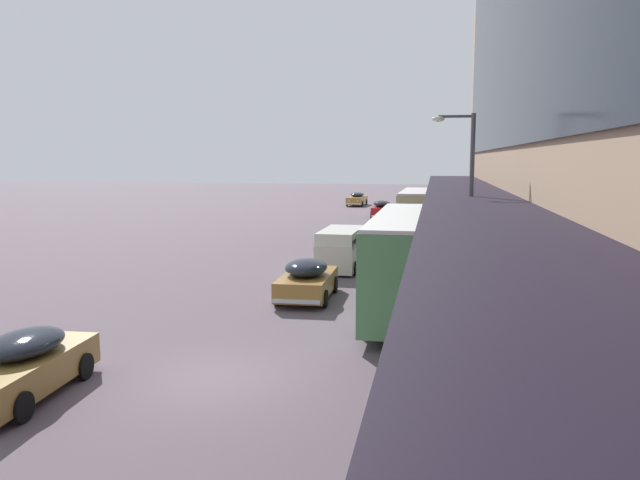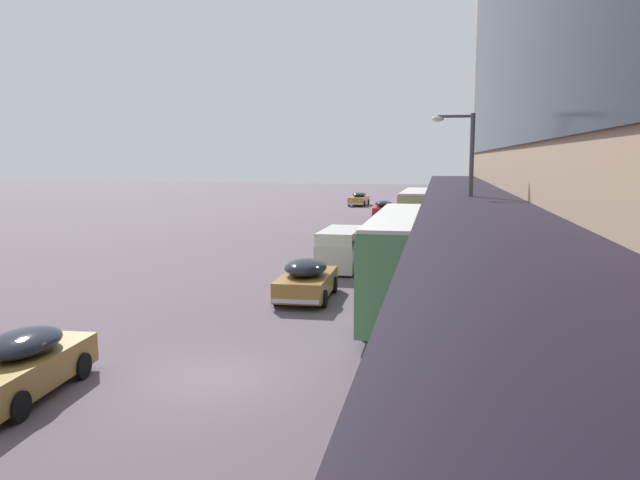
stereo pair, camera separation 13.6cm
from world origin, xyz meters
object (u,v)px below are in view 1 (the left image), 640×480
Objects in this scene: sedan_lead_near at (382,209)px; transit_bus_kerbside_front at (409,256)px; vw_van at (341,247)px; street_lamp at (466,194)px; sedan_oncoming_front at (357,199)px; sedan_far_back at (22,365)px; transit_bus_kerbside_rear at (420,209)px; sedan_trailing_mid at (307,279)px; pedestrian_at_kerb at (533,356)px.

transit_bus_kerbside_front is at bearing -83.69° from sedan_lead_near.
transit_bus_kerbside_front is 8.58m from vw_van.
sedan_oncoming_front is at bearing 101.41° from street_lamp.
sedan_far_back is at bearing -130.19° from transit_bus_kerbside_front.
transit_bus_kerbside_rear is 12.84m from sedan_lead_near.
vw_van reaches higher than sedan_trailing_mid.
sedan_trailing_mid is 2.34× the size of pedestrian_at_kerb.
sedan_lead_near is at bearing 106.65° from transit_bus_kerbside_rear.
transit_bus_kerbside_rear reaches higher than pedestrian_at_kerb.
transit_bus_kerbside_rear reaches higher than sedan_far_back.
transit_bus_kerbside_rear is 2.03× the size of vw_van.
sedan_oncoming_front is at bearing 99.09° from transit_bus_kerbside_front.
sedan_trailing_mid is at bearing -85.22° from sedan_oncoming_front.
sedan_oncoming_front is 2.71× the size of pedestrian_at_kerb.
sedan_lead_near is 34.40m from street_lamp.
pedestrian_at_kerb is at bearing 6.40° from sedan_far_back.
transit_bus_kerbside_front is at bearing 49.81° from sedan_far_back.
transit_bus_kerbside_rear is 1.85× the size of sedan_oncoming_front.
transit_bus_kerbside_rear is 2.15× the size of sedan_lead_near.
transit_bus_kerbside_front is 2.40× the size of sedan_lead_near.
sedan_lead_near is 15.55m from sedan_oncoming_front.
sedan_far_back is 59.25m from sedan_oncoming_front.
transit_bus_kerbside_front is 2.37× the size of sedan_far_back.
sedan_far_back is at bearing -111.68° from sedan_trailing_mid.
sedan_lead_near is 43.53m from pedestrian_at_kerb.
sedan_lead_near is 0.64× the size of street_lamp.
pedestrian_at_kerb is at bearing -81.08° from sedan_lead_near.
sedan_far_back is 0.95× the size of vw_van.
street_lamp is at bearing 96.29° from pedestrian_at_kerb.
vw_van is 0.68× the size of street_lamp.
sedan_far_back is 44.46m from sedan_lead_near.
pedestrian_at_kerb is 9.74m from street_lamp.
sedan_trailing_mid is 48.65m from sedan_oncoming_front.
street_lamp is (9.84, -48.76, 3.31)m from sedan_oncoming_front.
vw_van is at bearing 114.66° from transit_bus_kerbside_front.
pedestrian_at_kerb reaches higher than vw_van.
transit_bus_kerbside_front is at bearing -156.60° from street_lamp.
vw_van is at bearing 111.83° from pedestrian_at_kerb.
vw_van reaches higher than sedan_far_back.
transit_bus_kerbside_front reaches higher than sedan_lead_near.
street_lamp is (2.06, -21.49, 2.27)m from transit_bus_kerbside_rear.
transit_bus_kerbside_front is 5.59× the size of pedestrian_at_kerb.
vw_van is 17.43m from pedestrian_at_kerb.
transit_bus_kerbside_front is 12.71m from sedan_far_back.
transit_bus_kerbside_front is at bearing -65.34° from vw_van.
sedan_trailing_mid is at bearing 164.09° from transit_bus_kerbside_front.
sedan_lead_near reaches higher than sedan_far_back.
sedan_trailing_mid is (-3.72, -21.21, -1.04)m from transit_bus_kerbside_rear.
sedan_trailing_mid is at bearing -90.09° from sedan_lead_near.
transit_bus_kerbside_rear reaches higher than sedan_trailing_mid.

